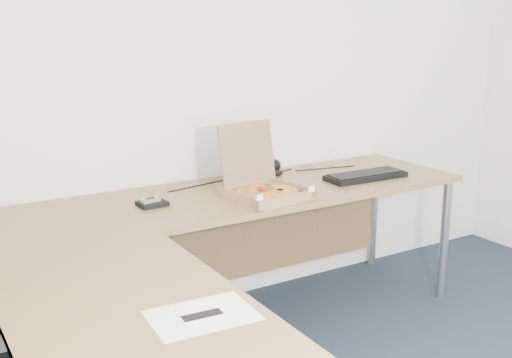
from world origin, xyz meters
TOP-DOWN VIEW (x-y plane):
  - desk at (-0.82, 0.97)m, footprint 2.50×2.20m
  - pizza_box at (-0.41, 1.26)m, footprint 0.33×0.39m
  - drinking_glass at (-0.15, 1.64)m, footprint 0.06×0.06m
  - keyboard at (0.25, 1.28)m, footprint 0.47×0.18m
  - mouse at (-0.13, 1.59)m, footprint 0.09×0.06m
  - wallet at (-0.94, 1.40)m, footprint 0.13×0.11m
  - phone at (-0.95, 1.40)m, footprint 0.09×0.06m
  - paper_sheet at (-1.24, 0.28)m, footprint 0.32×0.24m
  - dome_speaker at (-0.09, 1.68)m, footprint 0.09×0.09m
  - cable_bundle at (-0.22, 1.60)m, footprint 0.57×0.12m

SIDE VIEW (x-z plane):
  - desk at x=-0.82m, z-range 0.34..1.07m
  - paper_sheet at x=-1.24m, z-range 0.73..0.73m
  - cable_bundle at x=-0.22m, z-range 0.73..0.74m
  - wallet at x=-0.94m, z-range 0.73..0.75m
  - keyboard at x=0.25m, z-range 0.73..0.76m
  - mouse at x=-0.13m, z-range 0.73..0.76m
  - phone at x=-0.95m, z-range 0.75..0.77m
  - dome_speaker at x=-0.09m, z-range 0.73..0.81m
  - pizza_box at x=-0.41m, z-range 0.60..0.94m
  - drinking_glass at x=-0.15m, z-range 0.73..0.84m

